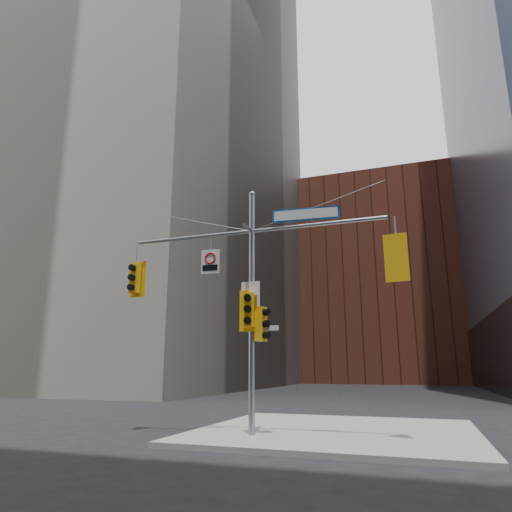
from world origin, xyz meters
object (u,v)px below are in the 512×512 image
Objects in this scene: traffic_light_east_arm at (397,259)px; regulatory_sign_arm at (210,261)px; traffic_light_pole_front at (249,310)px; street_sign_blade at (306,214)px; signal_assembly at (252,282)px; traffic_light_pole_side at (262,324)px; traffic_light_west_arm at (135,278)px.

regulatory_sign_arm is (-5.55, -0.02, 0.37)m from traffic_light_east_arm.
street_sign_blade is at bearing -2.54° from traffic_light_pole_front.
signal_assembly reaches higher than traffic_light_pole_side.
traffic_light_east_arm is 5.56m from regulatory_sign_arm.
traffic_light_pole_side is (0.32, -0.00, -1.24)m from signal_assembly.
signal_assembly is 1.28m from traffic_light_pole_side.
traffic_light_pole_side is at bearing 175.08° from street_sign_blade.
regulatory_sign_arm reaches higher than traffic_light_pole_front.
street_sign_blade is 3.28m from regulatory_sign_arm.
signal_assembly is 8.14× the size of traffic_light_pole_side.
street_sign_blade reaches higher than traffic_light_west_arm.
traffic_light_east_arm reaches higher than traffic_light_pole_side.
street_sign_blade is at bearing 0.12° from signal_assembly.
signal_assembly is 2.57m from street_sign_blade.
traffic_light_west_arm is 8.28m from traffic_light_east_arm.
signal_assembly is 6.13× the size of traffic_light_east_arm.
traffic_light_west_arm is at bearing 179.82° from signal_assembly.
signal_assembly is 6.62× the size of traffic_light_pole_front.
traffic_light_pole_front is (-4.18, -0.27, -1.24)m from traffic_light_east_arm.
signal_assembly reaches higher than traffic_light_pole_front.
traffic_light_west_arm reaches higher than traffic_light_pole_side.
traffic_light_pole_side is 0.81× the size of traffic_light_pole_front.
traffic_light_west_arm reaches higher than traffic_light_pole_front.
traffic_light_west_arm is 1.22× the size of traffic_light_pole_side.
traffic_light_east_arm is 2.94m from street_sign_blade.
regulatory_sign_arm is at bearing 175.23° from street_sign_blade.
traffic_light_pole_front is (-0.00, -0.27, -0.86)m from signal_assembly.
traffic_light_west_arm is at bearing 104.57° from traffic_light_pole_side.
traffic_light_west_arm is at bearing 174.69° from street_sign_blade.
traffic_light_east_arm reaches higher than traffic_light_pole_front.
traffic_light_pole_front is 1.60× the size of regulatory_sign_arm.
traffic_light_east_arm is at bearing -1.55° from regulatory_sign_arm.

